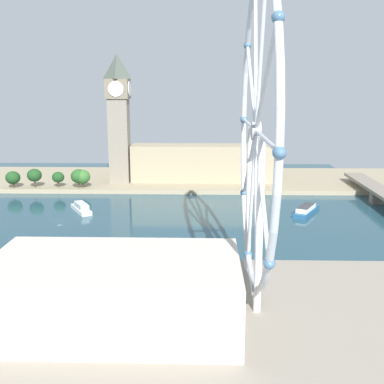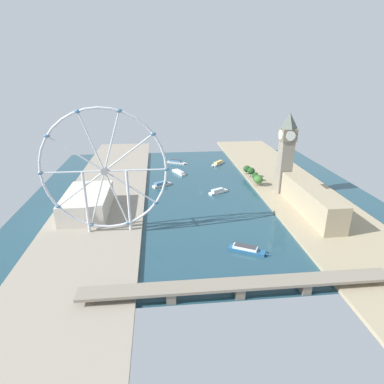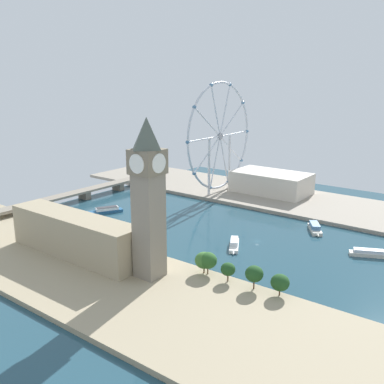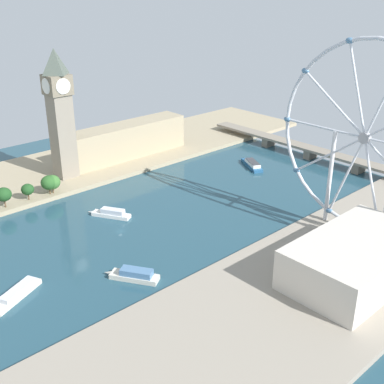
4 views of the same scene
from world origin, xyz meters
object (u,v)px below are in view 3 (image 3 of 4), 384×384
(river_bridge, at_px, (84,192))
(tour_boat_4, at_px, (105,210))
(ferris_wheel, at_px, (220,137))
(riverside_hall, at_px, (271,182))
(clock_tower, at_px, (148,196))
(tour_boat_0, at_px, (234,244))
(tour_boat_3, at_px, (373,253))
(parliament_block, at_px, (74,235))
(tour_boat_2, at_px, (315,228))

(river_bridge, relative_size, tour_boat_4, 6.27)
(ferris_wheel, bearing_deg, riverside_hall, -57.80)
(clock_tower, xyz_separation_m, tour_boat_0, (73.27, -11.00, -48.17))
(tour_boat_0, bearing_deg, riverside_hall, 168.22)
(ferris_wheel, height_order, river_bridge, ferris_wheel)
(riverside_hall, distance_m, tour_boat_4, 164.38)
(ferris_wheel, distance_m, tour_boat_3, 192.63)
(tour_boat_0, bearing_deg, clock_tower, -38.45)
(river_bridge, relative_size, tour_boat_0, 7.57)
(tour_boat_3, bearing_deg, clock_tower, -153.75)
(parliament_block, xyz_separation_m, tour_boat_3, (121.01, -150.99, -14.29))
(ferris_wheel, bearing_deg, tour_boat_2, -111.51)
(tour_boat_4, bearing_deg, tour_boat_3, 128.87)
(clock_tower, xyz_separation_m, tour_boat_2, (139.27, -41.94, -47.98))
(parliament_block, distance_m, tour_boat_4, 101.87)
(river_bridge, height_order, tour_boat_0, river_bridge)
(tour_boat_2, bearing_deg, river_bridge, -110.01)
(clock_tower, height_order, river_bridge, clock_tower)
(clock_tower, xyz_separation_m, riverside_hall, (213.87, 35.06, -37.24))
(parliament_block, distance_m, ferris_wheel, 198.11)
(river_bridge, height_order, tour_boat_4, river_bridge)
(ferris_wheel, relative_size, river_bridge, 0.53)
(ferris_wheel, bearing_deg, river_bridge, 135.15)
(clock_tower, xyz_separation_m, tour_boat_4, (73.96, 120.65, -48.25))
(clock_tower, distance_m, tour_boat_2, 153.16)
(parliament_block, distance_m, tour_boat_3, 194.03)
(ferris_wheel, bearing_deg, tour_boat_3, -112.92)
(parliament_block, xyz_separation_m, tour_boat_4, (80.14, 61.27, -14.16))
(ferris_wheel, distance_m, tour_boat_0, 154.57)
(clock_tower, relative_size, river_bridge, 0.45)
(riverside_hall, relative_size, tour_boat_2, 2.76)
(parliament_block, height_order, ferris_wheel, ferris_wheel)
(clock_tower, bearing_deg, tour_boat_4, 58.49)
(ferris_wheel, height_order, riverside_hall, ferris_wheel)
(parliament_block, xyz_separation_m, ferris_wheel, (192.83, 18.89, 41.29))
(tour_boat_3, bearing_deg, tour_boat_2, 128.64)
(parliament_block, bearing_deg, riverside_hall, -6.31)
(tour_boat_2, bearing_deg, tour_boat_0, -57.35)
(riverside_hall, bearing_deg, tour_boat_3, -128.02)
(tour_boat_2, bearing_deg, ferris_wheel, -143.74)
(parliament_block, bearing_deg, tour_boat_2, -34.86)
(ferris_wheel, height_order, tour_boat_0, ferris_wheel)
(clock_tower, distance_m, river_bridge, 199.76)
(ferris_wheel, xyz_separation_m, tour_boat_0, (-113.38, -89.27, -55.37))
(ferris_wheel, distance_m, river_bridge, 141.33)
(clock_tower, xyz_separation_m, parliament_block, (-6.18, 59.38, -34.09))
(parliament_block, distance_m, riverside_hall, 221.41)
(river_bridge, bearing_deg, tour_boat_2, -77.78)
(ferris_wheel, height_order, tour_boat_4, ferris_wheel)
(riverside_hall, relative_size, tour_boat_4, 2.27)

